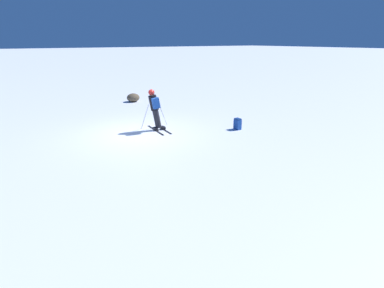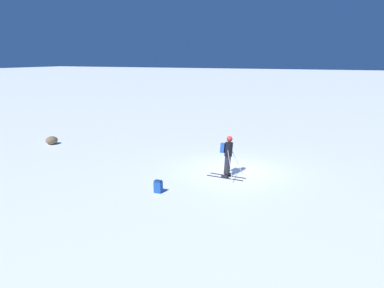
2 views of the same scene
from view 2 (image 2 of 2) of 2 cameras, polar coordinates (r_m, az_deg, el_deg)
name	(u,v)px [view 2 (image 2 of 2)]	position (r m, az deg, el deg)	size (l,w,h in m)	color
ground_plane	(233,171)	(17.56, 6.26, -4.12)	(300.00, 300.00, 0.00)	white
skier	(228,154)	(16.57, 5.46, -1.51)	(1.29, 1.73, 1.83)	black
spare_backpack	(158,187)	(14.75, -5.17, -6.49)	(0.23, 0.30, 0.50)	#194293
exposed_boulder_1	(52,140)	(24.23, -20.59, 0.52)	(0.76, 0.65, 0.49)	brown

